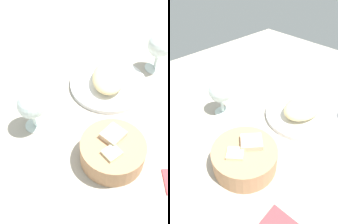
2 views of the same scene
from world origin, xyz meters
TOP-DOWN VIEW (x-y plane):
  - ground_plane at (0.00, 0.00)cm, footprint 140.00×140.00cm
  - plate at (-9.12, 1.36)cm, footprint 24.64×24.64cm
  - omelette at (-9.12, 1.36)cm, footprint 16.13×11.51cm
  - lettuce_garnish at (-14.97, 0.07)cm, footprint 5.15×5.15cm
  - bread_basket at (18.09, 2.58)cm, footprint 16.68×16.68cm
  - wine_glass_near at (8.74, -19.33)cm, footprint 7.72×7.72cm
  - wine_glass_far at (-18.84, 17.02)cm, footprint 7.84×7.84cm

SIDE VIEW (x-z plane):
  - ground_plane at x=0.00cm, z-range -2.00..0.00cm
  - plate at x=-9.12cm, z-range 0.00..1.40cm
  - lettuce_garnish at x=-14.97cm, z-range 1.40..2.76cm
  - bread_basket at x=18.09cm, z-range -0.56..7.17cm
  - omelette at x=-9.12cm, z-range 1.40..6.37cm
  - wine_glass_near at x=8.74cm, z-range 2.10..14.80cm
  - wine_glass_far at x=-18.84cm, z-range 2.26..15.68cm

